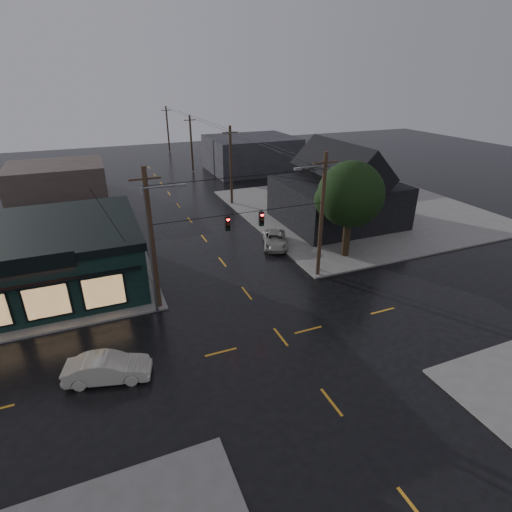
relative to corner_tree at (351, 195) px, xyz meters
name	(u,v)px	position (x,y,z in m)	size (l,w,h in m)	color
ground_plane	(281,337)	(-10.77, -8.90, -5.80)	(160.00, 160.00, 0.00)	black
sidewalk_ne	(357,209)	(9.23, 11.10, -5.72)	(28.00, 28.00, 0.15)	slate
pizza_shop	(28,259)	(-25.77, 4.04, -3.24)	(16.30, 12.34, 4.90)	black
ne_building	(339,183)	(4.23, 8.10, -1.33)	(12.60, 11.60, 8.75)	black
corner_tree	(351,195)	(0.00, 0.00, 0.00)	(5.74, 5.74, 8.56)	black
utility_pole_nw	(160,307)	(-17.27, -2.40, -5.80)	(2.00, 0.32, 10.15)	#312416
utility_pole_ne	(317,275)	(-4.27, -2.40, -5.80)	(2.00, 0.32, 10.15)	#312416
utility_pole_far_a	(232,204)	(-4.27, 19.10, -5.80)	(2.00, 0.32, 9.65)	#312416
utility_pole_far_b	(193,171)	(-4.27, 39.10, -5.80)	(2.00, 0.32, 9.15)	#312416
utility_pole_far_c	(170,152)	(-4.27, 59.10, -5.80)	(2.00, 0.32, 9.15)	#312416
span_signal_assembly	(245,221)	(-10.68, -2.40, -0.10)	(13.00, 0.48, 1.23)	black
streetlight_nw	(157,313)	(-17.57, -3.10, -5.80)	(5.40, 0.30, 9.15)	slate
streetlight_ne	(318,271)	(-3.77, -1.70, -5.80)	(5.40, 0.30, 9.15)	slate
bg_building_west	(57,181)	(-24.77, 31.10, -3.60)	(12.00, 10.00, 4.40)	#3A2D2A
bg_building_east	(251,154)	(5.23, 36.10, -3.00)	(14.00, 12.00, 5.60)	#232328
sedan_cream	(108,368)	(-21.16, -8.78, -5.05)	(1.59, 4.55, 1.50)	beige
suv_silver	(275,240)	(-4.94, 4.56, -5.14)	(2.20, 4.76, 1.32)	#9E9C92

